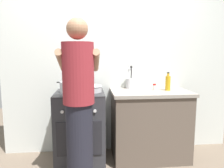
{
  "coord_description": "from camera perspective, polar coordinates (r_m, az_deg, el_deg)",
  "views": [
    {
      "loc": [
        -0.22,
        -2.48,
        1.38
      ],
      "look_at": [
        0.05,
        0.12,
        1.0
      ],
      "focal_mm": 34.26,
      "sensor_mm": 36.0,
      "label": 1
    }
  ],
  "objects": [
    {
      "name": "mixing_bowl",
      "position": [
        2.66,
        -5.65,
        -1.16
      ],
      "size": [
        0.28,
        0.28,
        0.08
      ],
      "color": "#B7B7BC",
      "rests_on": "stove_range"
    },
    {
      "name": "countertop",
      "position": [
        2.89,
        10.03,
        -10.58
      ],
      "size": [
        1.0,
        0.6,
        0.9
      ],
      "color": "brown",
      "rests_on": "ground"
    },
    {
      "name": "ground",
      "position": [
        2.84,
        -0.81,
        -20.77
      ],
      "size": [
        6.0,
        6.0,
        0.0
      ],
      "primitive_type": "plane",
      "color": "#6B5B4C"
    },
    {
      "name": "oil_bottle",
      "position": [
        2.84,
        14.69,
        0.31
      ],
      "size": [
        0.06,
        0.06,
        0.24
      ],
      "color": "gold",
      "rests_on": "countertop"
    },
    {
      "name": "back_wall",
      "position": [
        3.01,
        2.11,
        5.8
      ],
      "size": [
        3.2,
        0.1,
        2.5
      ],
      "color": "silver",
      "rests_on": "ground"
    },
    {
      "name": "pot",
      "position": [
        2.67,
        -11.67,
        -0.79
      ],
      "size": [
        0.26,
        0.2,
        0.13
      ],
      "color": "#B2B2B7",
      "rests_on": "stove_range"
    },
    {
      "name": "utensil_crock",
      "position": [
        2.9,
        4.83,
        0.49
      ],
      "size": [
        0.1,
        0.1,
        0.31
      ],
      "color": "silver",
      "rests_on": "countertop"
    },
    {
      "name": "person",
      "position": [
        2.1,
        -8.81,
        -6.13
      ],
      "size": [
        0.41,
        0.5,
        1.7
      ],
      "color": "black",
      "rests_on": "ground"
    },
    {
      "name": "spice_bottle",
      "position": [
        2.82,
        11.27,
        -0.83
      ],
      "size": [
        0.04,
        0.04,
        0.08
      ],
      "color": "silver",
      "rests_on": "countertop"
    },
    {
      "name": "stove_range",
      "position": [
        2.79,
        -8.44,
        -11.31
      ],
      "size": [
        0.6,
        0.62,
        0.9
      ],
      "color": "#2D2D33",
      "rests_on": "ground"
    }
  ]
}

